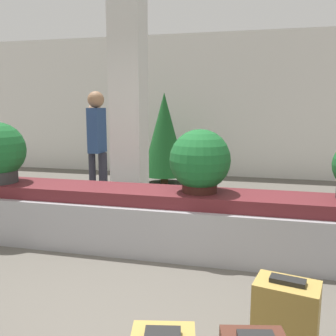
{
  "coord_description": "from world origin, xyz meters",
  "views": [
    {
      "loc": [
        0.97,
        -2.25,
        1.62
      ],
      "look_at": [
        0.0,
        1.68,
        0.94
      ],
      "focal_mm": 40.0,
      "sensor_mm": 36.0,
      "label": 1
    }
  ],
  "objects_px": {
    "suitcase_0": "(285,321)",
    "traveler_1": "(96,139)",
    "pillar": "(129,107)",
    "traveler_0": "(97,138)",
    "potted_plant_0": "(200,162)",
    "decorated_tree": "(164,134)"
  },
  "relations": [
    {
      "from": "pillar",
      "to": "suitcase_0",
      "type": "relative_size",
      "value": 5.74
    },
    {
      "from": "pillar",
      "to": "decorated_tree",
      "type": "xyz_separation_m",
      "value": [
        -0.14,
        2.48,
        -0.58
      ]
    },
    {
      "from": "pillar",
      "to": "suitcase_0",
      "type": "distance_m",
      "value": 3.57
    },
    {
      "from": "traveler_1",
      "to": "decorated_tree",
      "type": "bearing_deg",
      "value": 81.75
    },
    {
      "from": "suitcase_0",
      "to": "decorated_tree",
      "type": "xyz_separation_m",
      "value": [
        -2.12,
        5.13,
        0.76
      ]
    },
    {
      "from": "suitcase_0",
      "to": "potted_plant_0",
      "type": "xyz_separation_m",
      "value": [
        -0.82,
        1.64,
        0.75
      ]
    },
    {
      "from": "pillar",
      "to": "traveler_0",
      "type": "relative_size",
      "value": 1.75
    },
    {
      "from": "potted_plant_0",
      "to": "traveler_0",
      "type": "xyz_separation_m",
      "value": [
        -1.87,
        1.5,
        0.1
      ]
    },
    {
      "from": "suitcase_0",
      "to": "traveler_1",
      "type": "height_order",
      "value": "traveler_1"
    },
    {
      "from": "potted_plant_0",
      "to": "suitcase_0",
      "type": "bearing_deg",
      "value": -63.38
    },
    {
      "from": "traveler_0",
      "to": "traveler_1",
      "type": "distance_m",
      "value": 1.23
    },
    {
      "from": "potted_plant_0",
      "to": "decorated_tree",
      "type": "height_order",
      "value": "decorated_tree"
    },
    {
      "from": "potted_plant_0",
      "to": "decorated_tree",
      "type": "xyz_separation_m",
      "value": [
        -1.3,
        3.49,
        0.0
      ]
    },
    {
      "from": "pillar",
      "to": "traveler_0",
      "type": "bearing_deg",
      "value": 145.76
    },
    {
      "from": "suitcase_0",
      "to": "potted_plant_0",
      "type": "height_order",
      "value": "potted_plant_0"
    },
    {
      "from": "suitcase_0",
      "to": "traveler_0",
      "type": "distance_m",
      "value": 4.22
    },
    {
      "from": "traveler_1",
      "to": "traveler_0",
      "type": "bearing_deg",
      "value": -21.1
    },
    {
      "from": "traveler_0",
      "to": "potted_plant_0",
      "type": "bearing_deg",
      "value": -125.95
    },
    {
      "from": "suitcase_0",
      "to": "potted_plant_0",
      "type": "relative_size",
      "value": 0.82
    },
    {
      "from": "suitcase_0",
      "to": "traveler_1",
      "type": "distance_m",
      "value": 5.38
    },
    {
      "from": "potted_plant_0",
      "to": "traveler_1",
      "type": "bearing_deg",
      "value": 132.82
    },
    {
      "from": "pillar",
      "to": "suitcase_0",
      "type": "height_order",
      "value": "pillar"
    }
  ]
}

